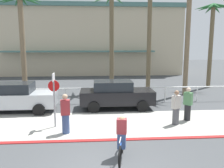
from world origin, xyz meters
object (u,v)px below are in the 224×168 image
pedestrian_0 (176,109)px  pedestrian_2 (188,105)px  car_black_2 (116,94)px  palm_tree_2 (150,17)px  palm_tree_0 (21,19)px  palm_tree_4 (213,24)px  palm_tree_1 (111,19)px  cyclist_blue_0 (122,139)px  pedestrian_1 (65,115)px  car_silver_1 (16,97)px  stop_sign_bike_lane (54,92)px  palm_tree_3 (189,4)px

pedestrian_0 → pedestrian_2: (0.81, 0.58, 0.01)m
car_black_2 → palm_tree_2: bearing=59.9°
palm_tree_0 → palm_tree_4: bearing=12.1°
palm_tree_1 → cyclist_blue_0: size_ratio=4.39×
palm_tree_4 → pedestrian_1: palm_tree_4 is taller
car_silver_1 → car_black_2: (5.81, 0.32, 0.00)m
stop_sign_bike_lane → palm_tree_2: (6.44, 8.80, 4.36)m
palm_tree_4 → palm_tree_0: bearing=-167.9°
pedestrian_1 → car_silver_1: bearing=131.3°
palm_tree_2 → palm_tree_3: palm_tree_3 is taller
palm_tree_0 → pedestrian_0: (8.91, -6.43, -4.79)m
pedestrian_0 → palm_tree_0: bearing=144.2°
palm_tree_3 → palm_tree_4: (3.34, 2.84, -1.15)m
stop_sign_bike_lane → palm_tree_3: (8.82, 6.79, 5.07)m
palm_tree_2 → palm_tree_3: 3.20m
palm_tree_2 → palm_tree_4: size_ratio=1.15×
palm_tree_1 → pedestrian_0: palm_tree_1 is taller
stop_sign_bike_lane → car_silver_1: bearing=133.1°
palm_tree_4 → pedestrian_1: size_ratio=4.12×
pedestrian_1 → palm_tree_4: bearing=42.3°
stop_sign_bike_lane → palm_tree_0: palm_tree_0 is taller
stop_sign_bike_lane → palm_tree_1: bearing=69.7°
stop_sign_bike_lane → palm_tree_2: palm_tree_2 is taller
car_silver_1 → pedestrian_0: bearing=-19.0°
pedestrian_0 → pedestrian_1: size_ratio=0.96×
palm_tree_3 → pedestrian_0: (-3.03, -6.87, -5.96)m
palm_tree_0 → car_silver_1: size_ratio=1.65×
palm_tree_1 → car_black_2: bearing=-91.3°
cyclist_blue_0 → palm_tree_4: bearing=54.1°
pedestrian_1 → pedestrian_0: bearing=8.7°
palm_tree_2 → palm_tree_3: bearing=-40.1°
pedestrian_2 → car_black_2: bearing=142.4°
cyclist_blue_0 → pedestrian_2: (3.83, 3.82, 0.11)m
palm_tree_0 → palm_tree_1: 6.90m
palm_tree_1 → cyclist_blue_0: bearing=-92.4°
stop_sign_bike_lane → palm_tree_0: 8.08m
palm_tree_1 → stop_sign_bike_lane: bearing=-110.3°
palm_tree_2 → pedestrian_0: (-0.65, -8.88, -5.25)m
car_silver_1 → pedestrian_1: (3.25, -3.70, -0.04)m
pedestrian_1 → pedestrian_2: (6.00, 1.38, -0.03)m
car_silver_1 → pedestrian_1: bearing=-48.7°
car_black_2 → pedestrian_2: (3.44, -2.65, -0.07)m
palm_tree_2 → pedestrian_2: size_ratio=4.88×
palm_tree_3 → palm_tree_2: bearing=139.9°
palm_tree_0 → palm_tree_4: (15.28, 3.28, 0.02)m
palm_tree_1 → car_silver_1: bearing=-134.4°
palm_tree_0 → car_black_2: 8.48m
stop_sign_bike_lane → pedestrian_1: bearing=-55.6°
palm_tree_0 → pedestrian_1: palm_tree_0 is taller
palm_tree_4 → car_black_2: 12.06m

